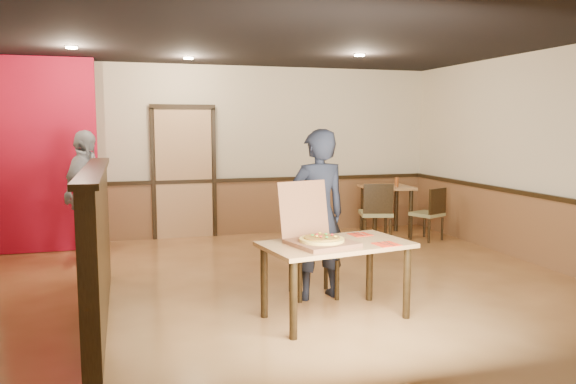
{
  "coord_description": "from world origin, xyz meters",
  "views": [
    {
      "loc": [
        -1.74,
        -5.71,
        1.84
      ],
      "look_at": [
        -0.06,
        0.0,
        1.12
      ],
      "focal_mm": 35.0,
      "sensor_mm": 36.0,
      "label": 1
    }
  ],
  "objects_px": {
    "side_chair_right": "(430,212)",
    "pizza_box": "(318,237)",
    "side_table": "(386,197)",
    "condiment": "(397,182)",
    "diner_chair": "(312,245)",
    "diner": "(317,215)",
    "side_chair_left": "(376,211)",
    "passerby": "(86,196)",
    "main_table": "(336,254)"
  },
  "relations": [
    {
      "from": "side_chair_right",
      "to": "passerby",
      "type": "relative_size",
      "value": 0.48
    },
    {
      "from": "main_table",
      "to": "side_chair_left",
      "type": "bearing_deg",
      "value": 48.54
    },
    {
      "from": "side_chair_left",
      "to": "diner",
      "type": "xyz_separation_m",
      "value": [
        -1.77,
        -2.29,
        0.38
      ]
    },
    {
      "from": "side_table",
      "to": "passerby",
      "type": "xyz_separation_m",
      "value": [
        -4.68,
        -0.45,
        0.24
      ]
    },
    {
      "from": "diner_chair",
      "to": "diner",
      "type": "xyz_separation_m",
      "value": [
        0.01,
        -0.15,
        0.36
      ]
    },
    {
      "from": "main_table",
      "to": "pizza_box",
      "type": "bearing_deg",
      "value": 177.46
    },
    {
      "from": "side_chair_right",
      "to": "pizza_box",
      "type": "distance_m",
      "value": 4.19
    },
    {
      "from": "side_chair_left",
      "to": "condiment",
      "type": "relative_size",
      "value": 6.29
    },
    {
      "from": "passerby",
      "to": "side_chair_left",
      "type": "bearing_deg",
      "value": -70.68
    },
    {
      "from": "pizza_box",
      "to": "side_chair_right",
      "type": "bearing_deg",
      "value": 30.8
    },
    {
      "from": "main_table",
      "to": "condiment",
      "type": "bearing_deg",
      "value": 45.22
    },
    {
      "from": "diner_chair",
      "to": "diner",
      "type": "bearing_deg",
      "value": -83.2
    },
    {
      "from": "diner",
      "to": "side_chair_left",
      "type": "bearing_deg",
      "value": -135.23
    },
    {
      "from": "passerby",
      "to": "side_chair_right",
      "type": "bearing_deg",
      "value": -70.15
    },
    {
      "from": "diner_chair",
      "to": "passerby",
      "type": "relative_size",
      "value": 0.56
    },
    {
      "from": "side_table",
      "to": "diner",
      "type": "xyz_separation_m",
      "value": [
        -2.24,
        -2.91,
        0.25
      ]
    },
    {
      "from": "side_chair_left",
      "to": "side_table",
      "type": "bearing_deg",
      "value": -111.79
    },
    {
      "from": "diner_chair",
      "to": "condiment",
      "type": "bearing_deg",
      "value": 51.26
    },
    {
      "from": "side_table",
      "to": "passerby",
      "type": "distance_m",
      "value": 4.71
    },
    {
      "from": "main_table",
      "to": "pizza_box",
      "type": "height_order",
      "value": "pizza_box"
    },
    {
      "from": "side_chair_right",
      "to": "condiment",
      "type": "distance_m",
      "value": 0.74
    },
    {
      "from": "pizza_box",
      "to": "condiment",
      "type": "height_order",
      "value": "pizza_box"
    },
    {
      "from": "diner_chair",
      "to": "side_table",
      "type": "bearing_deg",
      "value": 54.09
    },
    {
      "from": "side_chair_right",
      "to": "diner_chair",
      "type": "bearing_deg",
      "value": 15.1
    },
    {
      "from": "main_table",
      "to": "passerby",
      "type": "bearing_deg",
      "value": 117.98
    },
    {
      "from": "diner",
      "to": "condiment",
      "type": "distance_m",
      "value": 3.64
    },
    {
      "from": "condiment",
      "to": "diner_chair",
      "type": "bearing_deg",
      "value": -132.0
    },
    {
      "from": "passerby",
      "to": "condiment",
      "type": "height_order",
      "value": "passerby"
    },
    {
      "from": "diner",
      "to": "condiment",
      "type": "xyz_separation_m",
      "value": [
        2.35,
        2.78,
        0.0
      ]
    },
    {
      "from": "side_chair_right",
      "to": "side_table",
      "type": "height_order",
      "value": "side_chair_right"
    },
    {
      "from": "passerby",
      "to": "pizza_box",
      "type": "xyz_separation_m",
      "value": [
        2.22,
        -3.13,
        -0.08
      ]
    },
    {
      "from": "diner_chair",
      "to": "pizza_box",
      "type": "bearing_deg",
      "value": -101.49
    },
    {
      "from": "main_table",
      "to": "side_table",
      "type": "distance_m",
      "value": 4.22
    },
    {
      "from": "side_chair_right",
      "to": "condiment",
      "type": "xyz_separation_m",
      "value": [
        -0.36,
        0.47,
        0.44
      ]
    },
    {
      "from": "diner_chair",
      "to": "side_chair_right",
      "type": "height_order",
      "value": "diner_chair"
    },
    {
      "from": "side_chair_left",
      "to": "passerby",
      "type": "distance_m",
      "value": 4.23
    },
    {
      "from": "side_chair_right",
      "to": "condiment",
      "type": "bearing_deg",
      "value": -75.63
    },
    {
      "from": "side_chair_left",
      "to": "passerby",
      "type": "bearing_deg",
      "value": 13.14
    },
    {
      "from": "main_table",
      "to": "condiment",
      "type": "xyz_separation_m",
      "value": [
        2.39,
        3.42,
        0.28
      ]
    },
    {
      "from": "main_table",
      "to": "side_chair_left",
      "type": "xyz_separation_m",
      "value": [
        1.81,
        2.94,
        -0.11
      ]
    },
    {
      "from": "side_chair_left",
      "to": "passerby",
      "type": "xyz_separation_m",
      "value": [
        -4.22,
        0.17,
        0.37
      ]
    },
    {
      "from": "side_table",
      "to": "condiment",
      "type": "relative_size",
      "value": 5.54
    },
    {
      "from": "side_chair_right",
      "to": "passerby",
      "type": "height_order",
      "value": "passerby"
    },
    {
      "from": "pizza_box",
      "to": "condiment",
      "type": "xyz_separation_m",
      "value": [
        2.58,
        3.44,
        0.1
      ]
    },
    {
      "from": "side_chair_left",
      "to": "diner",
      "type": "distance_m",
      "value": 2.92
    },
    {
      "from": "diner_chair",
      "to": "condiment",
      "type": "distance_m",
      "value": 3.55
    },
    {
      "from": "diner_chair",
      "to": "condiment",
      "type": "xyz_separation_m",
      "value": [
        2.36,
        2.62,
        0.36
      ]
    },
    {
      "from": "diner_chair",
      "to": "side_chair_right",
      "type": "relative_size",
      "value": 1.17
    },
    {
      "from": "main_table",
      "to": "side_chair_left",
      "type": "distance_m",
      "value": 3.45
    },
    {
      "from": "main_table",
      "to": "side_chair_right",
      "type": "relative_size",
      "value": 1.75
    }
  ]
}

